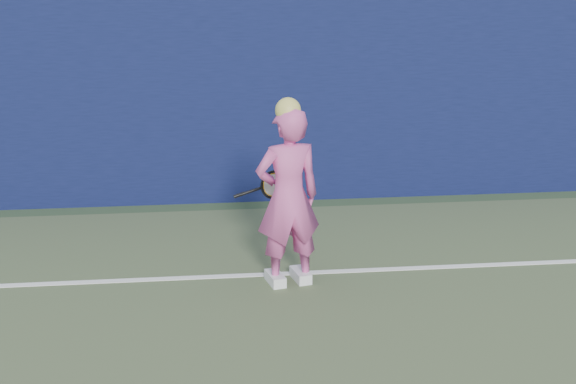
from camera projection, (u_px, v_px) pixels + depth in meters
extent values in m
cube|color=#0C1337|center=(213.00, 96.00, 9.33)|extent=(24.00, 0.40, 2.50)
imported|color=#D25199|center=(288.00, 197.00, 6.97)|extent=(0.65, 0.50, 1.60)
sphere|color=#D8CE61|center=(288.00, 110.00, 6.75)|extent=(0.22, 0.22, 0.22)
cube|color=white|center=(301.00, 275.00, 7.22)|extent=(0.18, 0.30, 0.10)
cube|color=white|center=(275.00, 279.00, 7.14)|extent=(0.18, 0.30, 0.10)
torus|color=black|center=(274.00, 185.00, 7.34)|extent=(0.27, 0.13, 0.27)
torus|color=gold|center=(274.00, 185.00, 7.34)|extent=(0.22, 0.10, 0.22)
cylinder|color=beige|center=(274.00, 185.00, 7.34)|extent=(0.22, 0.09, 0.22)
cylinder|color=black|center=(252.00, 191.00, 7.34)|extent=(0.25, 0.07, 0.09)
cylinder|color=black|center=(239.00, 195.00, 7.34)|extent=(0.11, 0.05, 0.06)
cube|color=white|center=(222.00, 276.00, 7.30)|extent=(11.00, 0.08, 0.01)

